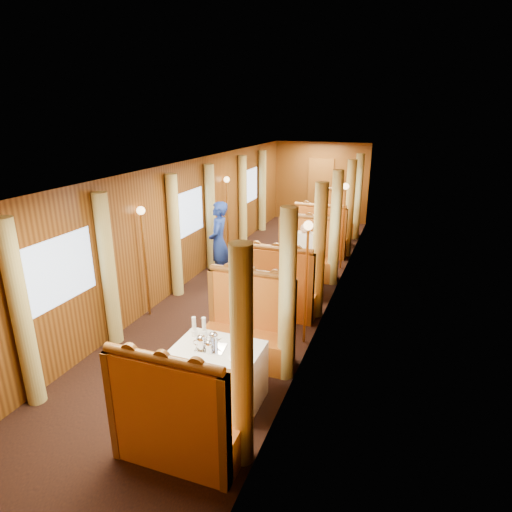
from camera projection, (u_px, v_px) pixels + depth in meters
The scene contains 48 objects.
floor at pixel (257, 288), 8.70m from camera, with size 3.00×12.00×0.01m, color black, non-canonical shape.
ceiling at pixel (257, 164), 7.89m from camera, with size 3.00×12.00×0.01m, color silver, non-canonical shape.
wall_far at pixel (321, 182), 13.63m from camera, with size 3.00×2.50×0.01m, color brown, non-canonical shape.
wall_left at pixel (189, 222), 8.78m from camera, with size 12.00×2.50×0.01m, color brown, non-canonical shape.
wall_right at pixel (334, 236), 7.81m from camera, with size 12.00×2.50×0.01m, color brown, non-canonical shape.
doorway_far at pixel (320, 190), 13.69m from camera, with size 0.80×0.04×2.00m, color brown.
table_near at pixel (218, 374), 5.22m from camera, with size 1.05×0.72×0.75m, color white.
banquette_near_fwd at pixel (176, 426), 4.31m from camera, with size 1.30×0.55×1.34m.
banquette_near_aft at pixel (248, 332), 6.11m from camera, with size 1.30×0.55×1.34m.
table_mid at pixel (293, 276), 8.34m from camera, with size 1.05×0.72×0.75m, color white.
banquette_mid_fwd at pixel (278, 293), 7.42m from camera, with size 1.30×0.55×1.34m.
banquette_mid_aft at pixel (306, 257), 9.22m from camera, with size 1.30×0.55×1.34m.
table_far at pixel (328, 231), 11.45m from camera, with size 1.05×0.72×0.75m, color white.
banquette_far_fwd at pixel (320, 239), 10.53m from camera, with size 1.30×0.55×1.34m.
banquette_far_aft at pixel (334, 220), 12.34m from camera, with size 1.30×0.55×1.34m.
tea_tray at pixel (211, 348), 5.09m from camera, with size 0.34×0.26×0.01m, color silver.
teapot_left at pixel (201, 344), 5.03m from camera, with size 0.18×0.14×0.15m, color silver, non-canonical shape.
teapot_right at pixel (209, 348), 4.98m from camera, with size 0.15×0.11×0.12m, color silver, non-canonical shape.
teapot_back at pixel (214, 340), 5.12m from camera, with size 0.17×0.13×0.14m, color silver, non-canonical shape.
fruit_plate at pixel (238, 358), 4.86m from camera, with size 0.22×0.22×0.05m.
cup_inboard at pixel (194, 329), 5.33m from camera, with size 0.08×0.08×0.26m.
cup_outboard at pixel (204, 329), 5.31m from camera, with size 0.08×0.08×0.26m.
rose_vase_mid at pixel (294, 249), 8.15m from camera, with size 0.06×0.06×0.36m.
rose_vase_far at pixel (329, 211), 11.25m from camera, with size 0.06×0.06×0.36m.
window_left_near at pixel (61, 270), 5.60m from camera, with size 1.20×0.90×0.01m, color #97ADCD, non-canonical shape.
curtain_left_near_a at pixel (21, 316), 4.96m from camera, with size 0.22×0.22×2.35m, color tan.
curtain_left_near_b at pixel (108, 271), 6.34m from camera, with size 0.22×0.22×2.35m, color tan.
window_right_near at pixel (277, 303), 4.64m from camera, with size 1.20×0.90×0.01m, color #97ADCD, non-canonical shape.
curtain_right_near_a at pixel (242, 361), 4.07m from camera, with size 0.22×0.22×2.35m, color tan.
curtain_right_near_b at pixel (287, 297), 5.46m from camera, with size 0.22×0.22×2.35m, color tan.
window_left_mid at pixel (189, 213), 8.71m from camera, with size 1.20×0.90×0.01m, color #97ADCD, non-canonical shape.
curtain_left_mid_a at pixel (175, 236), 8.07m from camera, with size 0.22×0.22×2.35m, color tan.
curtain_left_mid_b at pixel (211, 218), 9.46m from camera, with size 0.22×0.22×2.35m, color tan.
window_right_mid at pixel (334, 226), 7.75m from camera, with size 1.20×0.90×0.01m, color #97ADCD, non-canonical shape.
curtain_right_mid_a at pixel (319, 252), 7.18m from camera, with size 0.22×0.22×2.35m, color tan.
curtain_right_mid_b at pixel (335, 229), 8.57m from camera, with size 0.22×0.22×2.35m, color tan.
window_left_far at pixel (250, 186), 11.82m from camera, with size 1.20×0.90×0.01m, color #97ADCD, non-canonical shape.
curtain_left_far_a at pixel (243, 201), 11.18m from camera, with size 0.22×0.22×2.35m, color tan.
curtain_left_far_b at pixel (262, 191), 12.57m from camera, with size 0.22×0.22×2.35m, color tan.
window_right_far at pixel (359, 192), 10.87m from camera, with size 1.20×0.90×0.01m, color #97ADCD, non-canonical shape.
curtain_right_far_a at pixel (349, 209), 10.30m from camera, with size 0.22×0.22×2.35m, color tan.
curtain_right_far_b at pixel (358, 197), 11.68m from camera, with size 0.22×0.22×2.35m, color tan.
sconce_left_fore at pixel (143, 240), 7.15m from camera, with size 0.14×0.14×1.95m.
sconce_right_fore at pixel (307, 258), 6.24m from camera, with size 0.14×0.14×1.95m.
sconce_left_aft at pixel (227, 200), 10.26m from camera, with size 0.14×0.14×1.95m.
sconce_right_aft at pixel (344, 209), 9.36m from camera, with size 0.14×0.14×1.95m.
steward at pixel (219, 242), 8.83m from camera, with size 0.62×0.41×1.70m, color navy.
passenger at pixel (304, 246), 8.94m from camera, with size 0.40×0.44×0.76m.
Camera 1 is at (2.70, -7.55, 3.44)m, focal length 30.00 mm.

